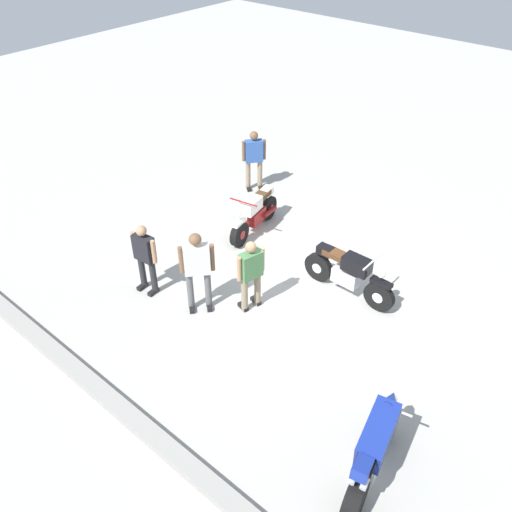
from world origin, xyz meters
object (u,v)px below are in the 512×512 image
person_in_blue_shirt (254,157)px  person_in_black_shirt (145,255)px  motorcycle_cream_vintage (255,213)px  person_in_white_shirt (197,267)px  motorcycle_blue_sportbike (374,448)px  person_in_green_shirt (251,272)px  motorcycle_black_cruiser (348,273)px

person_in_blue_shirt → person_in_black_shirt: (-1.13, 4.65, -0.05)m
motorcycle_cream_vintage → person_in_white_shirt: (-0.96, 2.79, 0.54)m
person_in_white_shirt → motorcycle_blue_sportbike: bearing=29.3°
motorcycle_cream_vintage → person_in_green_shirt: 2.77m
motorcycle_blue_sportbike → person_in_green_shirt: 4.02m
motorcycle_cream_vintage → person_in_green_shirt: bearing=28.9°
person_in_blue_shirt → person_in_black_shirt: person_in_blue_shirt is taller
person_in_black_shirt → motorcycle_black_cruiser: bearing=122.7°
motorcycle_cream_vintage → person_in_white_shirt: bearing=8.8°
motorcycle_black_cruiser → person_in_white_shirt: 3.05m
motorcycle_black_cruiser → person_in_blue_shirt: (4.31, -2.09, 0.41)m
motorcycle_cream_vintage → person_in_blue_shirt: size_ratio=1.19×
motorcycle_blue_sportbike → person_in_white_shirt: 4.56m
motorcycle_cream_vintage → person_in_black_shirt: (0.24, 3.08, 0.39)m
motorcycle_black_cruiser → person_in_black_shirt: bearing=-141.2°
person_in_black_shirt → person_in_white_shirt: (-1.20, -0.30, 0.14)m
motorcycle_cream_vintage → person_in_green_shirt: (-1.73, 2.13, 0.40)m
motorcycle_blue_sportbike → person_in_blue_shirt: 8.60m
motorcycle_blue_sportbike → person_in_green_shirt: bearing=54.6°
motorcycle_black_cruiser → person_in_green_shirt: bearing=-127.1°
person_in_black_shirt → person_in_green_shirt: bearing=109.8°
motorcycle_black_cruiser → person_in_green_shirt: 2.04m
motorcycle_black_cruiser → person_in_black_shirt: (3.18, 2.56, 0.36)m
motorcycle_cream_vintage → motorcycle_black_cruiser: bearing=69.6°
motorcycle_cream_vintage → person_in_white_shirt: 3.00m
motorcycle_black_cruiser → motorcycle_cream_vintage: bearing=169.9°
person_in_black_shirt → person_in_green_shirt: (-1.97, -0.96, 0.01)m
motorcycle_cream_vintage → person_in_black_shirt: bearing=-14.7°
motorcycle_black_cruiser → person_in_white_shirt: bearing=-131.2°
motorcycle_blue_sportbike → person_in_green_shirt: size_ratio=1.23×
person_in_blue_shirt → person_in_black_shirt: bearing=-38.3°
motorcycle_cream_vintage → person_in_green_shirt: person_in_green_shirt is taller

